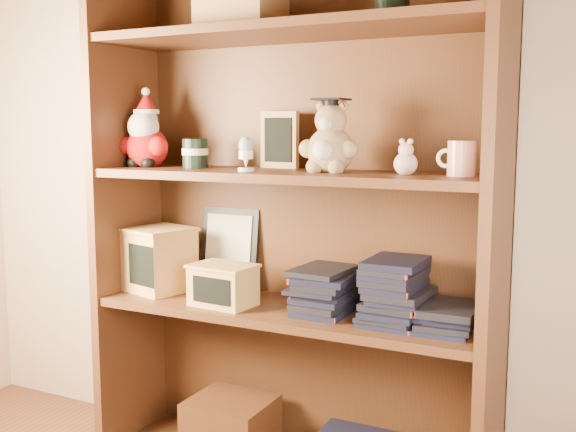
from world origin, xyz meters
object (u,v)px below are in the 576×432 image
(grad_teddy_bear, at_px, (330,144))
(teacher_mug, at_px, (461,159))
(bookcase, at_px, (295,228))
(treats_box, at_px, (159,259))

(grad_teddy_bear, distance_m, teacher_mug, 0.36)
(bookcase, height_order, treats_box, bookcase)
(teacher_mug, xyz_separation_m, treats_box, (-0.95, -0.00, -0.34))
(bookcase, relative_size, treats_box, 6.94)
(bookcase, bearing_deg, teacher_mug, -5.88)
(grad_teddy_bear, xyz_separation_m, teacher_mug, (0.36, 0.01, -0.03))
(grad_teddy_bear, xyz_separation_m, treats_box, (-0.59, 0.01, -0.38))
(teacher_mug, distance_m, treats_box, 1.01)
(teacher_mug, relative_size, treats_box, 0.44)
(bookcase, relative_size, grad_teddy_bear, 7.66)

